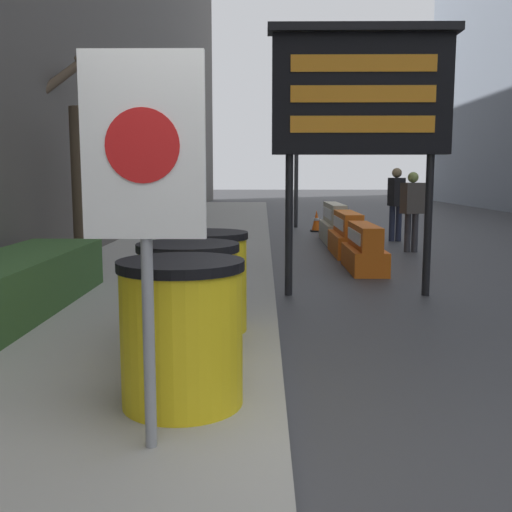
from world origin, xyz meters
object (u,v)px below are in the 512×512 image
message_board (362,95)px  traffic_cone_near (316,221)px  barrel_drum_middle (189,302)px  pedestrian_worker (396,198)px  traffic_light_near_curb (297,124)px  jersey_barrier_orange_near (347,236)px  warning_sign (144,178)px  pedestrian_passerby (412,205)px  barrel_drum_back (205,281)px  jersey_barrier_cream (334,225)px  barrel_drum_foreground (182,332)px  jersey_barrier_orange_far (364,250)px

message_board → traffic_cone_near: message_board is taller
barrel_drum_middle → pedestrian_worker: pedestrian_worker is taller
traffic_cone_near → traffic_light_near_curb: 3.04m
jersey_barrier_orange_near → pedestrian_worker: bearing=58.8°
warning_sign → jersey_barrier_orange_near: bearing=75.8°
pedestrian_passerby → barrel_drum_back: bearing=-138.1°
pedestrian_worker → traffic_light_near_curb: bearing=22.6°
barrel_drum_middle → traffic_light_near_curb: (1.53, 13.36, 2.42)m
jersey_barrier_orange_near → jersey_barrier_cream: (0.00, 2.22, 0.03)m
traffic_light_near_curb → pedestrian_passerby: size_ratio=2.59×
barrel_drum_foreground → pedestrian_passerby: bearing=67.9°
message_board → jersey_barrier_orange_near: size_ratio=1.91×
barrel_drum_back → traffic_light_near_curb: traffic_light_near_curb is taller
traffic_light_near_curb → barrel_drum_foreground: bearing=-95.9°
traffic_cone_near → pedestrian_worker: (1.65, -2.40, 0.73)m
warning_sign → traffic_cone_near: bearing=81.4°
jersey_barrier_orange_near → traffic_cone_near: bearing=92.2°
jersey_barrier_orange_near → traffic_cone_near: jersey_barrier_orange_near is taller
barrel_drum_foreground → traffic_light_near_curb: (1.47, 14.24, 2.42)m
barrel_drum_back → traffic_cone_near: 11.45m
pedestrian_passerby → jersey_barrier_cream: bearing=106.4°
pedestrian_passerby → warning_sign: bearing=-132.1°
barrel_drum_back → traffic_light_near_curb: 12.80m
barrel_drum_foreground → pedestrian_worker: pedestrian_worker is taller
message_board → jersey_barrier_orange_far: bearing=78.2°
jersey_barrier_orange_near → pedestrian_passerby: bearing=17.9°
traffic_cone_near → jersey_barrier_orange_near: bearing=-87.8°
barrel_drum_foreground → jersey_barrier_cream: barrel_drum_foreground is taller
jersey_barrier_orange_far → pedestrian_passerby: (1.36, 2.42, 0.62)m
barrel_drum_back → jersey_barrier_cream: (2.18, 8.67, -0.22)m
message_board → jersey_barrier_orange_near: 4.61m
jersey_barrier_orange_far → jersey_barrier_orange_near: size_ratio=0.90×
warning_sign → jersey_barrier_orange_near: (2.24, 8.82, -1.19)m
jersey_barrier_orange_far → jersey_barrier_orange_near: (-0.00, 1.98, 0.03)m
barrel_drum_middle → jersey_barrier_cream: bearing=76.9°
traffic_cone_near → barrel_drum_foreground: bearing=-98.6°
barrel_drum_foreground → message_board: (1.72, 4.18, 1.94)m
barrel_drum_middle → warning_sign: 1.76m
barrel_drum_middle → message_board: 4.23m
barrel_drum_middle → traffic_light_near_curb: size_ratio=0.21×
barrel_drum_middle → barrel_drum_foreground: bearing=-85.7°
barrel_drum_back → barrel_drum_middle: bearing=-92.7°
message_board → barrel_drum_middle: bearing=-118.5°
traffic_light_near_curb → warning_sign: bearing=-96.0°
barrel_drum_back → message_board: size_ratio=0.26×
jersey_barrier_orange_near → traffic_light_near_curb: traffic_light_near_curb is taller
barrel_drum_back → pedestrian_worker: size_ratio=0.52×
traffic_light_near_curb → jersey_barrier_cream: bearing=-79.8°
barrel_drum_middle → jersey_barrier_orange_near: 7.66m
barrel_drum_middle → warning_sign: (-0.02, -1.49, 0.94)m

